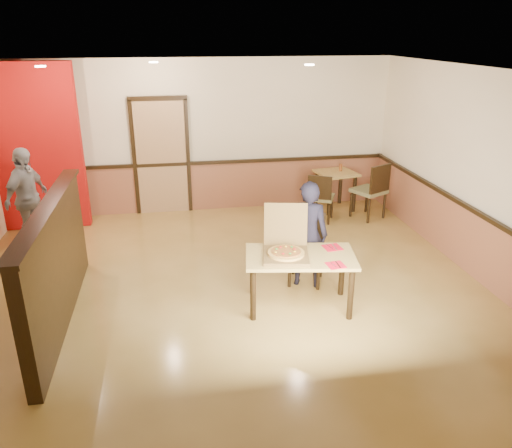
{
  "coord_description": "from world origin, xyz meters",
  "views": [
    {
      "loc": [
        -0.61,
        -5.69,
        3.24
      ],
      "look_at": [
        0.37,
        0.0,
        0.99
      ],
      "focal_mm": 35.0,
      "sensor_mm": 36.0,
      "label": 1
    }
  ],
  "objects_px": {
    "main_table": "(300,263)",
    "side_table": "(336,181)",
    "side_chair_left": "(320,196)",
    "pizza_box": "(286,250)",
    "condiment": "(341,167)",
    "side_chair_right": "(372,189)",
    "passerby": "(27,198)",
    "diner_chair": "(307,245)",
    "diner": "(308,235)"
  },
  "relations": [
    {
      "from": "diner_chair",
      "to": "pizza_box",
      "type": "xyz_separation_m",
      "value": [
        -0.45,
        -0.66,
        0.26
      ]
    },
    {
      "from": "side_chair_right",
      "to": "pizza_box",
      "type": "distance_m",
      "value": 3.59
    },
    {
      "from": "diner_chair",
      "to": "side_table",
      "type": "relative_size",
      "value": 1.17
    },
    {
      "from": "diner",
      "to": "passerby",
      "type": "distance_m",
      "value": 4.45
    },
    {
      "from": "side_chair_left",
      "to": "pizza_box",
      "type": "relative_size",
      "value": 1.23
    },
    {
      "from": "diner_chair",
      "to": "pizza_box",
      "type": "distance_m",
      "value": 0.84
    },
    {
      "from": "pizza_box",
      "to": "side_chair_left",
      "type": "bearing_deg",
      "value": 76.52
    },
    {
      "from": "passerby",
      "to": "condiment",
      "type": "bearing_deg",
      "value": -57.25
    },
    {
      "from": "diner_chair",
      "to": "diner",
      "type": "height_order",
      "value": "diner"
    },
    {
      "from": "side_chair_left",
      "to": "side_chair_right",
      "type": "relative_size",
      "value": 0.86
    },
    {
      "from": "side_chair_left",
      "to": "side_table",
      "type": "distance_m",
      "value": 0.78
    },
    {
      "from": "main_table",
      "to": "side_table",
      "type": "distance_m",
      "value": 3.79
    },
    {
      "from": "pizza_box",
      "to": "passerby",
      "type": "bearing_deg",
      "value": 155.46
    },
    {
      "from": "condiment",
      "to": "passerby",
      "type": "bearing_deg",
      "value": -170.26
    },
    {
      "from": "side_chair_right",
      "to": "pizza_box",
      "type": "bearing_deg",
      "value": 23.84
    },
    {
      "from": "side_chair_right",
      "to": "main_table",
      "type": "bearing_deg",
      "value": 26.42
    },
    {
      "from": "side_table",
      "to": "condiment",
      "type": "xyz_separation_m",
      "value": [
        0.11,
        0.07,
        0.24
      ]
    },
    {
      "from": "side_chair_left",
      "to": "side_table",
      "type": "xyz_separation_m",
      "value": [
        0.48,
        0.61,
        0.08
      ]
    },
    {
      "from": "main_table",
      "to": "side_chair_left",
      "type": "relative_size",
      "value": 1.59
    },
    {
      "from": "side_chair_left",
      "to": "side_table",
      "type": "relative_size",
      "value": 1.11
    },
    {
      "from": "side_chair_right",
      "to": "diner",
      "type": "xyz_separation_m",
      "value": [
        -1.83,
        -2.27,
        0.17
      ]
    },
    {
      "from": "diner",
      "to": "condiment",
      "type": "height_order",
      "value": "diner"
    },
    {
      "from": "side_chair_left",
      "to": "main_table",
      "type": "bearing_deg",
      "value": 94.66
    },
    {
      "from": "diner_chair",
      "to": "pizza_box",
      "type": "bearing_deg",
      "value": -102.72
    },
    {
      "from": "main_table",
      "to": "side_chair_right",
      "type": "bearing_deg",
      "value": 62.66
    },
    {
      "from": "main_table",
      "to": "side_table",
      "type": "xyz_separation_m",
      "value": [
        1.59,
        3.44,
        -0.03
      ]
    },
    {
      "from": "side_table",
      "to": "diner",
      "type": "distance_m",
      "value": 3.2
    },
    {
      "from": "side_chair_right",
      "to": "passerby",
      "type": "bearing_deg",
      "value": -24.93
    },
    {
      "from": "condiment",
      "to": "side_chair_right",
      "type": "bearing_deg",
      "value": -61.33
    },
    {
      "from": "main_table",
      "to": "condiment",
      "type": "bearing_deg",
      "value": 73.17
    },
    {
      "from": "diner",
      "to": "condiment",
      "type": "distance_m",
      "value": 3.3
    },
    {
      "from": "side_table",
      "to": "diner",
      "type": "height_order",
      "value": "diner"
    },
    {
      "from": "diner_chair",
      "to": "diner",
      "type": "xyz_separation_m",
      "value": [
        -0.04,
        -0.14,
        0.22
      ]
    },
    {
      "from": "main_table",
      "to": "pizza_box",
      "type": "bearing_deg",
      "value": 177.39
    },
    {
      "from": "side_chair_right",
      "to": "passerby",
      "type": "distance_m",
      "value": 5.81
    },
    {
      "from": "pizza_box",
      "to": "condiment",
      "type": "height_order",
      "value": "pizza_box"
    },
    {
      "from": "main_table",
      "to": "side_chair_right",
      "type": "relative_size",
      "value": 1.37
    },
    {
      "from": "pizza_box",
      "to": "side_table",
      "type": "bearing_deg",
      "value": 73.81
    },
    {
      "from": "side_chair_right",
      "to": "side_table",
      "type": "relative_size",
      "value": 1.29
    },
    {
      "from": "side_chair_left",
      "to": "condiment",
      "type": "xyz_separation_m",
      "value": [
        0.59,
        0.68,
        0.32
      ]
    },
    {
      "from": "side_chair_right",
      "to": "diner",
      "type": "bearing_deg",
      "value": 23.79
    },
    {
      "from": "passerby",
      "to": "condiment",
      "type": "xyz_separation_m",
      "value": [
        5.42,
        0.93,
        0.01
      ]
    },
    {
      "from": "side_chair_left",
      "to": "pizza_box",
      "type": "xyz_separation_m",
      "value": [
        -1.28,
        -2.8,
        0.29
      ]
    },
    {
      "from": "diner_chair",
      "to": "side_chair_right",
      "type": "bearing_deg",
      "value": 71.46
    },
    {
      "from": "side_chair_left",
      "to": "diner",
      "type": "xyz_separation_m",
      "value": [
        -0.87,
        -2.28,
        0.25
      ]
    },
    {
      "from": "diner_chair",
      "to": "passerby",
      "type": "height_order",
      "value": "passerby"
    },
    {
      "from": "diner_chair",
      "to": "condiment",
      "type": "relative_size",
      "value": 7.0
    },
    {
      "from": "condiment",
      "to": "diner_chair",
      "type": "bearing_deg",
      "value": -116.73
    },
    {
      "from": "diner_chair",
      "to": "condiment",
      "type": "xyz_separation_m",
      "value": [
        1.42,
        2.82,
        0.29
      ]
    },
    {
      "from": "side_chair_left",
      "to": "passerby",
      "type": "bearing_deg",
      "value": 28.99
    }
  ]
}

